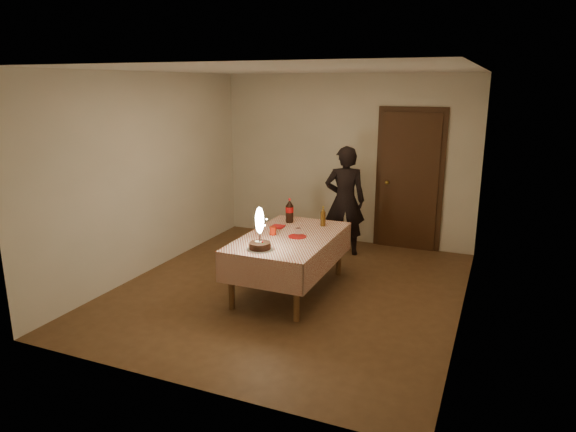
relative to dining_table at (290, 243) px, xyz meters
The scene contains 11 objects.
ground 0.60m from the dining_table, 116.61° to the left, with size 4.00×4.50×0.01m, color brown.
room_shell 1.06m from the dining_table, 77.23° to the left, with size 4.04×4.54×2.62m.
dining_table is the anchor object (origin of this frame).
birthday_cake 0.65m from the dining_table, 99.66° to the right, with size 0.29×0.29×0.47m.
red_plate 0.14m from the dining_table, ahead, with size 0.22×0.22×0.01m, color #A70E0B.
red_cup 0.25m from the dining_table, 168.01° to the right, with size 0.08×0.08×0.10m, color #B11F0C.
clear_cup 0.17m from the dining_table, 28.80° to the left, with size 0.07×0.07×0.09m, color white.
napkin_stack 0.41m from the dining_table, 135.28° to the left, with size 0.15×0.15×0.02m, color #B41416.
cola_bottle 0.66m from the dining_table, 112.94° to the left, with size 0.10×0.10×0.32m.
amber_bottle_right 0.64m from the dining_table, 68.62° to the left, with size 0.06×0.06×0.25m.
photographer 1.63m from the dining_table, 83.13° to the left, with size 0.67×0.54×1.60m.
Camera 1 is at (2.27, -5.41, 2.46)m, focal length 32.00 mm.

